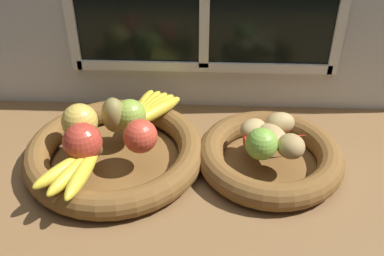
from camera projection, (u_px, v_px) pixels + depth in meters
ground_plane at (200, 180)px, 96.00cm from camera, size 140.00×90.00×3.00cm
back_wall at (205, 1)px, 103.80cm from camera, size 140.00×4.60×55.00cm
fruit_bowl_left at (115, 152)px, 97.17cm from camera, size 39.37×39.37×5.71cm
fruit_bowl_right at (270, 156)px, 96.00cm from camera, size 31.71×31.71×5.71cm
apple_green_back at (130, 115)px, 97.42cm from camera, size 7.18×7.18×7.18cm
apple_golden_left at (80, 121)px, 94.78cm from camera, size 7.84×7.84×7.84cm
apple_red_right at (140, 136)px, 90.88cm from camera, size 7.19×7.19×7.19cm
apple_red_front at (83, 142)px, 88.47cm from camera, size 8.00×8.00×8.00cm
pear_brown at (114, 115)px, 96.52cm from camera, size 7.08×7.45×8.21cm
banana_bunch_front at (75, 170)px, 85.21cm from camera, size 11.89×16.64×3.05cm
banana_bunch_back at (149, 109)px, 103.34cm from camera, size 12.53×16.95×3.11cm
potato_large at (272, 137)px, 93.02cm from camera, size 8.97×10.02×4.42cm
potato_oblong at (253, 129)px, 95.63cm from camera, size 7.87×7.58×4.26cm
potato_small at (291, 146)px, 89.97cm from camera, size 7.40×7.60×4.98cm
potato_back at (280, 123)px, 96.58cm from camera, size 7.79×6.47×5.10cm
lime_near at (261, 144)px, 89.11cm from camera, size 6.65×6.65×6.65cm
chili_pepper at (276, 138)px, 94.63cm from camera, size 14.37×4.96×2.10cm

